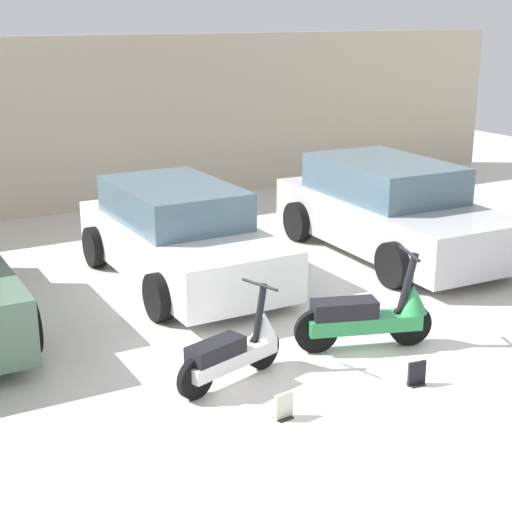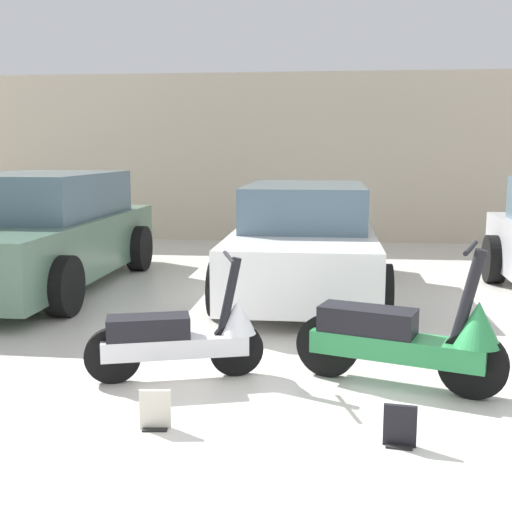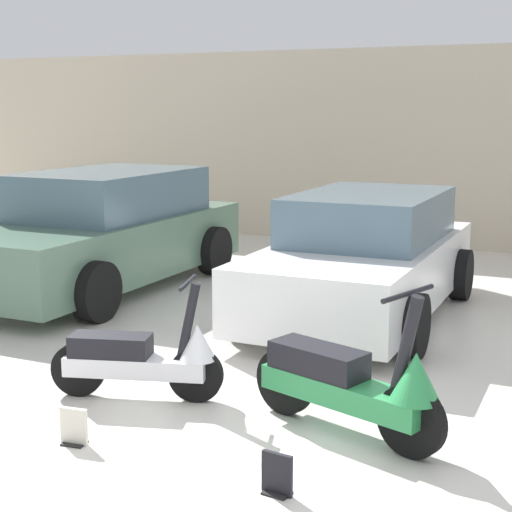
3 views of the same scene
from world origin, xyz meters
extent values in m
plane|color=silver|center=(0.00, 0.00, 0.00)|extent=(28.00, 28.00, 0.00)
cube|color=beige|center=(0.00, 8.56, 1.62)|extent=(19.60, 0.12, 3.24)
cylinder|color=black|center=(-0.74, 0.81, 0.22)|extent=(0.44, 0.19, 0.43)
cylinder|color=black|center=(-1.66, 0.54, 0.22)|extent=(0.44, 0.19, 0.43)
cube|color=silver|center=(-1.20, 0.68, 0.27)|extent=(1.16, 0.57, 0.15)
cube|color=black|center=(-1.39, 0.62, 0.43)|extent=(0.68, 0.42, 0.17)
cylinder|color=black|center=(-0.79, 0.80, 0.65)|extent=(0.21, 0.13, 0.61)
cylinder|color=black|center=(-0.79, 0.80, 0.96)|extent=(0.17, 0.49, 0.03)
cone|color=silver|center=(-0.72, 0.82, 0.49)|extent=(0.36, 0.36, 0.28)
cylinder|color=black|center=(1.03, 0.52, 0.25)|extent=(0.50, 0.24, 0.50)
cylinder|color=black|center=(-0.01, 0.88, 0.25)|extent=(0.50, 0.24, 0.50)
cube|color=#2D8C4C|center=(0.51, 0.70, 0.31)|extent=(1.33, 0.71, 0.17)
cube|color=black|center=(0.29, 0.77, 0.49)|extent=(0.78, 0.51, 0.19)
cylinder|color=black|center=(0.97, 0.54, 0.75)|extent=(0.24, 0.15, 0.71)
cylinder|color=black|center=(0.97, 0.54, 1.10)|extent=(0.22, 0.56, 0.03)
cone|color=#2D8C4C|center=(1.05, 0.51, 0.56)|extent=(0.42, 0.42, 0.32)
cube|color=#51705B|center=(-3.76, 3.81, 0.55)|extent=(1.88, 4.38, 0.73)
cube|color=slate|center=(-3.76, 4.07, 1.19)|extent=(1.63, 2.46, 0.57)
cylinder|color=black|center=(-2.84, 2.44, 0.33)|extent=(0.24, 0.67, 0.66)
cylinder|color=black|center=(-2.80, 5.14, 0.33)|extent=(0.24, 0.67, 0.66)
cylinder|color=black|center=(-4.69, 5.17, 0.33)|extent=(0.24, 0.67, 0.66)
cube|color=white|center=(-0.30, 3.86, 0.50)|extent=(1.67, 3.98, 0.66)
cube|color=slate|center=(-0.30, 4.10, 1.09)|extent=(1.47, 2.23, 0.52)
cylinder|color=black|center=(0.55, 2.62, 0.30)|extent=(0.21, 0.61, 0.61)
cylinder|color=black|center=(-1.17, 2.63, 0.30)|extent=(0.21, 0.61, 0.61)
cylinder|color=black|center=(0.56, 5.09, 0.30)|extent=(0.21, 0.61, 0.61)
cylinder|color=black|center=(-1.16, 5.09, 0.30)|extent=(0.21, 0.61, 0.61)
cylinder|color=black|center=(2.23, 4.78, 0.32)|extent=(0.25, 0.66, 0.65)
cube|color=black|center=(-1.12, -0.23, 0.01)|extent=(0.17, 0.14, 0.01)
cube|color=silver|center=(-1.12, -0.23, 0.13)|extent=(0.20, 0.05, 0.26)
cube|color=black|center=(0.42, -0.31, 0.01)|extent=(0.17, 0.14, 0.01)
cube|color=black|center=(0.42, -0.31, 0.13)|extent=(0.20, 0.06, 0.26)
camera|label=1|loc=(-4.59, -5.82, 3.66)|focal=55.00mm
camera|label=2|loc=(-0.05, -4.05, 1.78)|focal=45.00mm
camera|label=3|loc=(2.09, -4.32, 2.27)|focal=55.00mm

